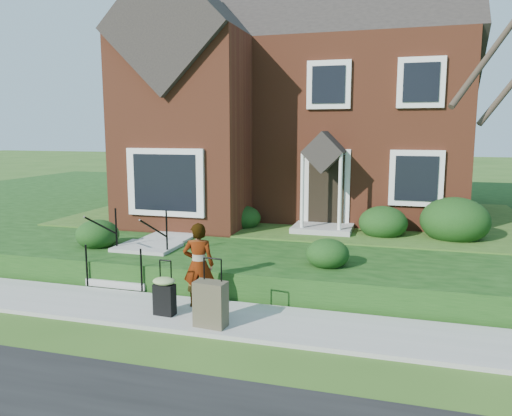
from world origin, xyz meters
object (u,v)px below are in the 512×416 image
at_px(suitcase_black, 164,294).
at_px(suitcase_olive, 211,304).
at_px(front_steps, 138,259).
at_px(woman, 199,265).

bearing_deg(suitcase_black, suitcase_olive, -10.83).
bearing_deg(front_steps, suitcase_black, -50.47).
relative_size(woman, suitcase_olive, 1.36).
xyz_separation_m(front_steps, suitcase_black, (1.70, -2.06, -0.00)).
bearing_deg(suitcase_olive, suitcase_black, 170.67).
xyz_separation_m(woman, suitcase_olive, (0.57, -0.87, -0.41)).
relative_size(front_steps, woman, 1.26).
bearing_deg(front_steps, suitcase_olive, -40.84).
bearing_deg(front_steps, woman, -34.61).
bearing_deg(woman, suitcase_black, 39.41).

